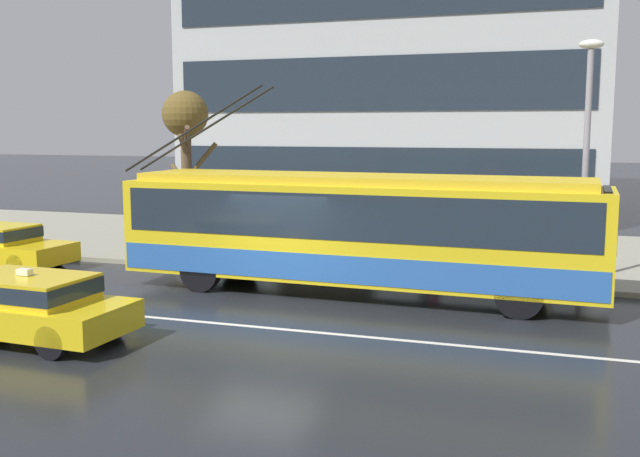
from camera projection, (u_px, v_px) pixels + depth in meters
ground_plane at (258, 311)px, 16.33m from camera, size 160.00×160.00×0.00m
sidewalk_slab at (363, 247)px, 24.80m from camera, size 80.00×10.00×0.14m
lane_centre_line at (235, 325)px, 15.20m from camera, size 72.00×0.14×0.01m
trolleybus at (358, 229)px, 17.87m from camera, size 12.30×2.83×5.14m
taxi_oncoming_near at (22, 304)px, 14.11m from camera, size 4.54×2.03×1.39m
bus_shelter at (311, 200)px, 21.52m from camera, size 4.02×1.79×2.39m
pedestrian_at_shelter at (425, 233)px, 20.81m from camera, size 0.47×0.47×1.65m
pedestrian_approaching_curb at (352, 227)px, 22.15m from camera, size 0.40×0.40×1.62m
pedestrian_walking_past at (549, 232)px, 20.87m from camera, size 0.41×0.41×1.65m
pedestrian_waiting_by_pole at (435, 205)px, 21.73m from camera, size 1.51×1.51×2.01m
street_lamp at (587, 139)px, 18.48m from camera, size 0.60×0.32×6.12m
street_tree_bare at (186, 125)px, 22.69m from camera, size 1.73×2.06×5.09m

